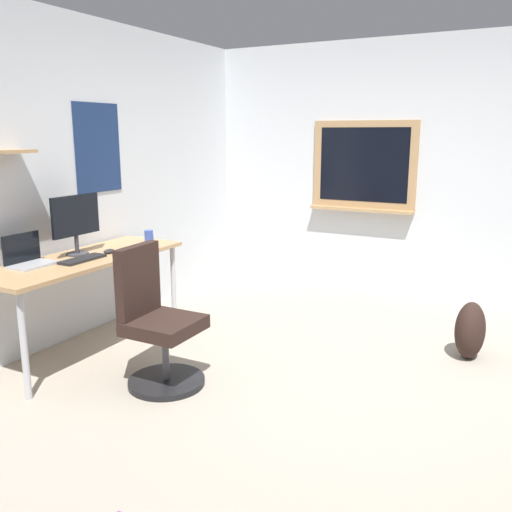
{
  "coord_description": "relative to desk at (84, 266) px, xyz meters",
  "views": [
    {
      "loc": [
        -3.24,
        -0.99,
        1.67
      ],
      "look_at": [
        -0.01,
        0.72,
        0.85
      ],
      "focal_mm": 38.43,
      "sensor_mm": 36.0,
      "label": 1
    }
  ],
  "objects": [
    {
      "name": "backpack",
      "position": [
        1.24,
        -2.66,
        -0.46
      ],
      "size": [
        0.32,
        0.22,
        0.44
      ],
      "primitive_type": "ellipsoid",
      "color": "black",
      "rests_on": "ground"
    },
    {
      "name": "computer_mouse",
      "position": [
        0.2,
        -0.08,
        0.09
      ],
      "size": [
        0.1,
        0.06,
        0.03
      ],
      "primitive_type": "ellipsoid",
      "color": "#262628",
      "rests_on": "desk"
    },
    {
      "name": "monitor_primary",
      "position": [
        0.04,
        0.1,
        0.34
      ],
      "size": [
        0.46,
        0.17,
        0.46
      ],
      "color": "#38383D",
      "rests_on": "desk"
    },
    {
      "name": "keyboard",
      "position": [
        -0.08,
        -0.08,
        0.08
      ],
      "size": [
        0.37,
        0.13,
        0.02
      ],
      "primitive_type": "cube",
      "color": "black",
      "rests_on": "desk"
    },
    {
      "name": "laptop",
      "position": [
        -0.38,
        0.15,
        0.12
      ],
      "size": [
        0.31,
        0.21,
        0.23
      ],
      "color": "#ADAFB5",
      "rests_on": "desk"
    },
    {
      "name": "wall_right",
      "position": [
        2.73,
        -2.04,
        0.62
      ],
      "size": [
        0.22,
        5.0,
        2.6
      ],
      "color": "silver",
      "rests_on": "ground"
    },
    {
      "name": "coffee_mug",
      "position": [
        0.75,
        -0.03,
        0.12
      ],
      "size": [
        0.08,
        0.08,
        0.09
      ],
      "primitive_type": "cylinder",
      "color": "#334CA5",
      "rests_on": "desk"
    },
    {
      "name": "desk",
      "position": [
        0.0,
        0.0,
        0.0
      ],
      "size": [
        1.7,
        0.61,
        0.75
      ],
      "color": "tan",
      "rests_on": "ground"
    },
    {
      "name": "wall_back",
      "position": [
        0.27,
        0.38,
        0.62
      ],
      "size": [
        5.0,
        0.3,
        2.6
      ],
      "color": "silver",
      "rests_on": "ground"
    },
    {
      "name": "office_chair",
      "position": [
        -0.21,
        -0.84,
        -0.27
      ],
      "size": [
        0.52,
        0.52,
        0.95
      ],
      "color": "black",
      "rests_on": "ground"
    },
    {
      "name": "ground_plane",
      "position": [
        0.28,
        -2.07,
        -0.68
      ],
      "size": [
        5.2,
        5.2,
        0.0
      ],
      "primitive_type": "plane",
      "color": "#9E9384",
      "rests_on": "ground"
    }
  ]
}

